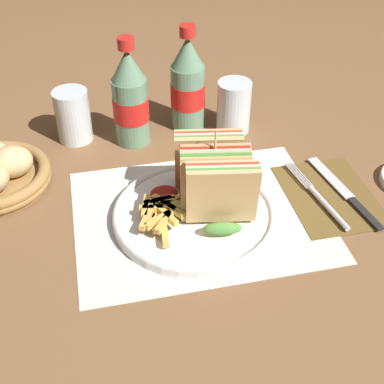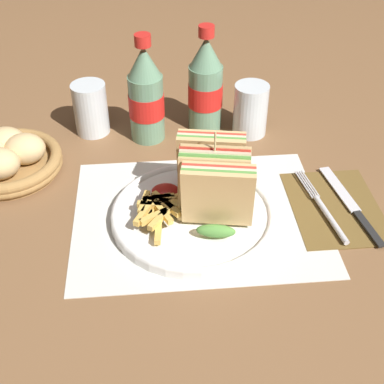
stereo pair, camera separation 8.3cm
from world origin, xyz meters
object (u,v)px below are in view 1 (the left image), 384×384
object	(u,v)px
coke_bottle_far	(188,86)
glass_far	(73,119)
knife	(345,192)
fork	(322,200)
glass_near	(234,109)
club_sandwich	(215,179)
coke_bottle_near	(130,99)
plate_main	(195,215)

from	to	relation	value
coke_bottle_far	glass_far	xyz separation A→B (m)	(-0.22, -0.00, -0.04)
knife	glass_far	distance (m)	0.51
fork	glass_near	xyz separation A→B (m)	(-0.08, 0.25, 0.04)
knife	coke_bottle_far	world-z (taller)	coke_bottle_far
fork	glass_near	distance (m)	0.27
glass_near	fork	bearing A→B (deg)	-72.79
club_sandwich	fork	world-z (taller)	club_sandwich
fork	knife	world-z (taller)	fork
club_sandwich	glass_near	xyz separation A→B (m)	(0.10, 0.24, -0.03)
coke_bottle_far	coke_bottle_near	bearing A→B (deg)	-165.31
glass_far	knife	bearing A→B (deg)	-32.21
club_sandwich	glass_near	distance (m)	0.26
coke_bottle_far	glass_near	bearing A→B (deg)	-20.36
glass_near	knife	bearing A→B (deg)	-62.22
plate_main	fork	bearing A→B (deg)	-2.31
plate_main	coke_bottle_far	distance (m)	0.29
knife	glass_near	distance (m)	0.27
knife	glass_near	world-z (taller)	glass_near
knife	glass_far	xyz separation A→B (m)	(-0.43, 0.27, 0.04)
club_sandwich	fork	size ratio (longest dim) A/B	0.93
knife	glass_near	bearing A→B (deg)	108.91
plate_main	knife	distance (m)	0.26
plate_main	club_sandwich	size ratio (longest dim) A/B	1.51
plate_main	knife	bearing A→B (deg)	1.48
coke_bottle_near	club_sandwich	bearing A→B (deg)	-67.88
knife	club_sandwich	bearing A→B (deg)	170.77
fork	glass_far	world-z (taller)	glass_far
coke_bottle_near	plate_main	bearing A→B (deg)	-75.36
coke_bottle_far	knife	bearing A→B (deg)	-52.23
club_sandwich	coke_bottle_near	bearing A→B (deg)	112.12
fork	glass_near	size ratio (longest dim) A/B	1.82
coke_bottle_near	glass_far	xyz separation A→B (m)	(-0.11, 0.03, -0.04)
plate_main	fork	world-z (taller)	plate_main
coke_bottle_far	glass_near	distance (m)	0.10
plate_main	glass_near	size ratio (longest dim) A/B	2.57
glass_near	glass_far	world-z (taller)	same
glass_near	glass_far	size ratio (longest dim) A/B	1.00
plate_main	coke_bottle_near	size ratio (longest dim) A/B	1.26
plate_main	coke_bottle_near	bearing A→B (deg)	104.64
plate_main	glass_far	distance (m)	0.33
knife	coke_bottle_near	xyz separation A→B (m)	(-0.32, 0.24, 0.08)
plate_main	coke_bottle_far	bearing A→B (deg)	80.12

